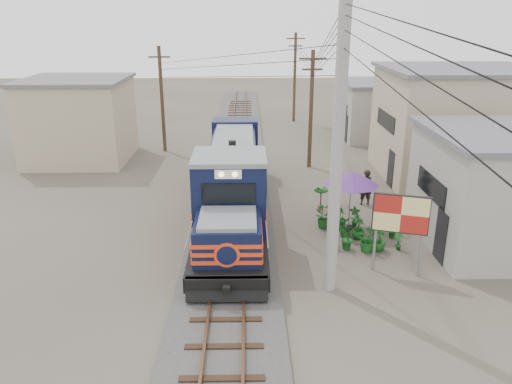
{
  "coord_description": "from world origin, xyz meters",
  "views": [
    {
      "loc": [
        0.68,
        -15.55,
        8.92
      ],
      "look_at": [
        1.02,
        3.25,
        2.2
      ],
      "focal_mm": 35.0,
      "sensor_mm": 36.0,
      "label": 1
    }
  ],
  "objects_px": {
    "billboard": "(401,216)",
    "market_umbrella": "(352,178)",
    "locomotive": "(233,182)",
    "vendor": "(366,187)"
  },
  "relations": [
    {
      "from": "billboard",
      "to": "vendor",
      "type": "xyz_separation_m",
      "value": [
        0.42,
        6.91,
        -1.31
      ]
    },
    {
      "from": "billboard",
      "to": "vendor",
      "type": "height_order",
      "value": "billboard"
    },
    {
      "from": "billboard",
      "to": "market_umbrella",
      "type": "distance_m",
      "value": 4.14
    },
    {
      "from": "locomotive",
      "to": "billboard",
      "type": "bearing_deg",
      "value": -42.16
    },
    {
      "from": "locomotive",
      "to": "vendor",
      "type": "distance_m",
      "value": 6.68
    },
    {
      "from": "market_umbrella",
      "to": "billboard",
      "type": "bearing_deg",
      "value": -76.94
    },
    {
      "from": "market_umbrella",
      "to": "vendor",
      "type": "height_order",
      "value": "market_umbrella"
    },
    {
      "from": "locomotive",
      "to": "market_umbrella",
      "type": "xyz_separation_m",
      "value": [
        5.13,
        -1.46,
        0.65
      ]
    },
    {
      "from": "market_umbrella",
      "to": "vendor",
      "type": "xyz_separation_m",
      "value": [
        1.36,
        2.88,
        -1.42
      ]
    },
    {
      "from": "locomotive",
      "to": "market_umbrella",
      "type": "distance_m",
      "value": 5.37
    }
  ]
}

